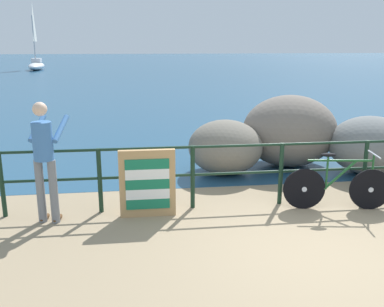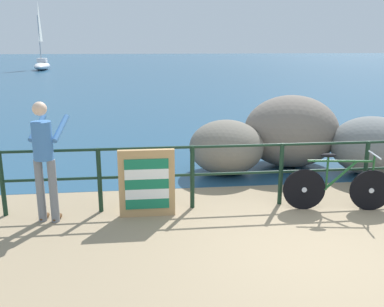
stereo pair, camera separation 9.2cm
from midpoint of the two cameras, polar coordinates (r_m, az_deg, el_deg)
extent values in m
cube|color=#937F60|center=(24.98, -2.15, 8.51)|extent=(120.00, 120.00, 0.10)
cube|color=navy|center=(52.49, -4.96, 11.71)|extent=(120.00, 90.00, 0.01)
cylinder|color=black|center=(7.09, -24.18, -3.77)|extent=(0.07, 0.07, 1.02)
cylinder|color=black|center=(6.80, -12.47, -3.54)|extent=(0.07, 0.07, 1.02)
cylinder|color=black|center=(6.82, -0.30, -3.14)|extent=(0.07, 0.07, 1.02)
cylinder|color=black|center=(7.13, 11.29, -2.64)|extent=(0.07, 0.07, 1.02)
cylinder|color=black|center=(7.70, 21.53, -2.10)|extent=(0.07, 0.07, 1.02)
cylinder|color=black|center=(7.00, 11.49, 1.20)|extent=(8.65, 0.04, 0.04)
cylinder|color=black|center=(7.12, 11.31, -2.33)|extent=(8.65, 0.04, 0.04)
cylinder|color=black|center=(7.04, 14.23, -4.57)|extent=(0.66, 0.13, 0.66)
cylinder|color=#B7BCC6|center=(7.04, 14.23, -4.57)|extent=(0.09, 0.07, 0.08)
cylinder|color=black|center=(7.35, 22.19, -4.42)|extent=(0.66, 0.13, 0.66)
cylinder|color=#B7BCC6|center=(7.35, 22.19, -4.42)|extent=(0.09, 0.07, 0.08)
cylinder|color=#194C23|center=(7.04, 18.60, -0.88)|extent=(0.98, 0.18, 0.04)
cylinder|color=#194C23|center=(7.11, 18.65, -2.71)|extent=(0.50, 0.11, 0.50)
cylinder|color=#194C23|center=(7.05, 17.05, -2.49)|extent=(0.03, 0.03, 0.53)
ellipsoid|color=black|center=(6.97, 17.23, -0.17)|extent=(0.25, 0.13, 0.06)
cylinder|color=#194C23|center=(7.26, 22.40, -2.29)|extent=(0.03, 0.03, 0.57)
cylinder|color=#B7BCC6|center=(7.19, 22.62, -0.12)|extent=(0.10, 0.48, 0.03)
cylinder|color=slate|center=(6.69, -19.77, -4.71)|extent=(0.12, 0.12, 0.95)
ellipsoid|color=#513319|center=(6.88, -19.24, -7.98)|extent=(0.16, 0.28, 0.08)
cylinder|color=slate|center=(6.60, -18.20, -4.82)|extent=(0.12, 0.12, 0.95)
ellipsoid|color=#513319|center=(6.80, -17.70, -8.12)|extent=(0.16, 0.28, 0.08)
cylinder|color=#3F72B2|center=(6.44, -19.54, 1.55)|extent=(0.28, 0.28, 0.55)
sphere|color=beige|center=(6.36, -19.88, 5.54)|extent=(0.20, 0.20, 0.20)
cylinder|color=#3F72B2|center=(6.70, -20.15, 3.18)|extent=(0.20, 0.52, 0.34)
cylinder|color=#3F72B2|center=(6.55, -17.33, 3.16)|extent=(0.20, 0.52, 0.34)
cube|color=tan|center=(6.53, -6.31, -3.95)|extent=(0.84, 0.09, 1.04)
cube|color=#19704C|center=(6.59, -6.23, -6.66)|extent=(0.66, 0.01, 0.16)
cube|color=white|center=(6.53, -6.26, -5.39)|extent=(0.66, 0.01, 0.16)
cube|color=#19704C|center=(6.48, -6.30, -4.09)|extent=(0.66, 0.01, 0.16)
cube|color=white|center=(6.43, -6.34, -2.77)|extent=(0.66, 0.01, 0.16)
cube|color=#19704C|center=(6.39, -6.38, -1.44)|extent=(0.66, 0.01, 0.16)
ellipsoid|color=slate|center=(9.36, 12.49, 2.95)|extent=(2.00, 1.73, 1.51)
ellipsoid|color=slate|center=(8.66, 4.12, 0.89)|extent=(1.49, 1.50, 1.08)
ellipsoid|color=slate|center=(9.33, 22.19, 1.06)|extent=(1.63, 1.53, 1.16)
ellipsoid|color=white|center=(43.67, -19.93, 10.80)|extent=(1.58, 4.47, 0.70)
cube|color=silver|center=(43.94, -19.93, 11.51)|extent=(0.88, 1.35, 0.36)
cylinder|color=#B2B2B7|center=(43.41, -20.25, 14.00)|extent=(0.10, 0.10, 4.20)
pyramid|color=white|center=(44.19, -20.29, 16.05)|extent=(0.16, 1.60, 3.57)
camera|label=1|loc=(0.05, -90.37, -0.10)|focal=40.34mm
camera|label=2|loc=(0.05, 89.63, 0.10)|focal=40.34mm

